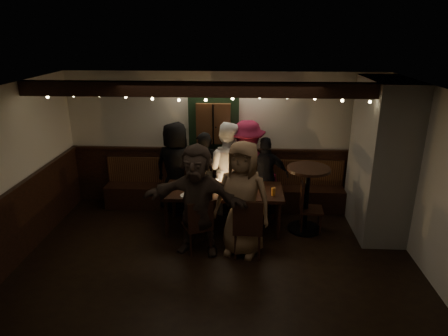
# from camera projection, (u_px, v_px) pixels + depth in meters

# --- Properties ---
(room) EXTENTS (6.02, 5.01, 2.62)m
(room) POSITION_uv_depth(u_px,v_px,m) (284.00, 171.00, 6.68)
(room) COLOR black
(room) RESTS_ON ground
(dining_table) EXTENTS (2.03, 0.87, 0.88)m
(dining_table) POSITION_uv_depth(u_px,v_px,m) (223.00, 193.00, 6.85)
(dining_table) COLOR black
(dining_table) RESTS_ON ground
(chair_near_left) EXTENTS (0.53, 0.53, 0.89)m
(chair_near_left) POSITION_uv_depth(u_px,v_px,m) (199.00, 223.00, 6.15)
(chair_near_left) COLOR black
(chair_near_left) RESTS_ON ground
(chair_near_right) EXTENTS (0.46, 0.46, 0.98)m
(chair_near_right) POSITION_uv_depth(u_px,v_px,m) (248.00, 225.00, 5.98)
(chair_near_right) COLOR black
(chair_near_right) RESTS_ON ground
(chair_end) EXTENTS (0.42, 0.42, 0.86)m
(chair_end) POSITION_uv_depth(u_px,v_px,m) (307.00, 205.00, 6.82)
(chair_end) COLOR black
(chair_end) RESTS_ON ground
(high_top) EXTENTS (0.72, 0.72, 1.15)m
(high_top) POSITION_uv_depth(u_px,v_px,m) (307.00, 191.00, 6.77)
(high_top) COLOR black
(high_top) RESTS_ON ground
(person_a) EXTENTS (0.97, 0.78, 1.74)m
(person_a) POSITION_uv_depth(u_px,v_px,m) (176.00, 168.00, 7.48)
(person_a) COLOR black
(person_a) RESTS_ON ground
(person_b) EXTENTS (0.60, 0.42, 1.57)m
(person_b) POSITION_uv_depth(u_px,v_px,m) (204.00, 173.00, 7.45)
(person_b) COLOR black
(person_b) RESTS_ON ground
(person_c) EXTENTS (0.97, 0.83, 1.77)m
(person_c) POSITION_uv_depth(u_px,v_px,m) (226.00, 169.00, 7.38)
(person_c) COLOR white
(person_c) RESTS_ON ground
(person_d) EXTENTS (1.17, 0.70, 1.78)m
(person_d) POSITION_uv_depth(u_px,v_px,m) (247.00, 167.00, 7.44)
(person_d) COLOR maroon
(person_d) RESTS_ON ground
(person_e) EXTENTS (0.91, 0.46, 1.49)m
(person_e) POSITION_uv_depth(u_px,v_px,m) (265.00, 176.00, 7.41)
(person_e) COLOR black
(person_e) RESTS_ON ground
(person_f) EXTENTS (1.70, 0.81, 1.76)m
(person_f) POSITION_uv_depth(u_px,v_px,m) (197.00, 200.00, 6.06)
(person_f) COLOR #372A22
(person_f) RESTS_ON ground
(person_g) EXTENTS (1.02, 0.82, 1.81)m
(person_g) POSITION_uv_depth(u_px,v_px,m) (243.00, 199.00, 6.02)
(person_g) COLOR #816244
(person_g) RESTS_ON ground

